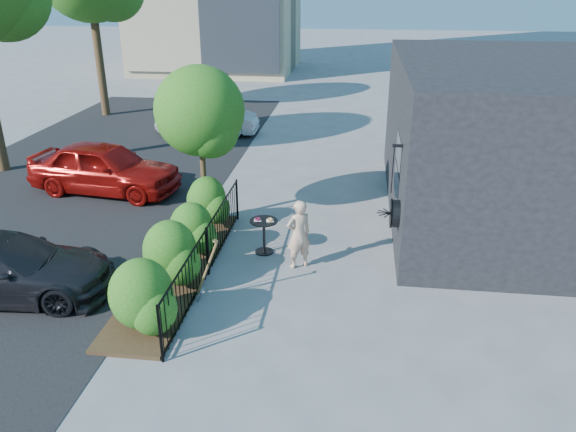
# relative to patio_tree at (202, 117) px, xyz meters

# --- Properties ---
(ground) EXTENTS (120.00, 120.00, 0.00)m
(ground) POSITION_rel_patio_tree_xyz_m (2.24, -2.76, -2.76)
(ground) COLOR gray
(ground) RESTS_ON ground
(shop_building) EXTENTS (6.22, 9.00, 4.00)m
(shop_building) POSITION_rel_patio_tree_xyz_m (7.73, 1.74, -0.76)
(shop_building) COLOR black
(shop_building) RESTS_ON ground
(fence) EXTENTS (0.05, 6.05, 1.10)m
(fence) POSITION_rel_patio_tree_xyz_m (0.74, -2.76, -2.20)
(fence) COLOR black
(fence) RESTS_ON ground
(planting_bed) EXTENTS (1.30, 6.00, 0.08)m
(planting_bed) POSITION_rel_patio_tree_xyz_m (0.04, -2.76, -2.72)
(planting_bed) COLOR #382616
(planting_bed) RESTS_ON ground
(shrubs) EXTENTS (1.10, 5.60, 1.24)m
(shrubs) POSITION_rel_patio_tree_xyz_m (0.14, -2.66, -2.06)
(shrubs) COLOR #1E5814
(shrubs) RESTS_ON ground
(patio_tree) EXTENTS (2.20, 2.20, 3.94)m
(patio_tree) POSITION_rel_patio_tree_xyz_m (0.00, 0.00, 0.00)
(patio_tree) COLOR #3F2B19
(patio_tree) RESTS_ON ground
(street) EXTENTS (9.00, 30.00, 0.01)m
(street) POSITION_rel_patio_tree_xyz_m (-4.76, 0.24, -2.76)
(street) COLOR black
(street) RESTS_ON ground
(cafe_table) EXTENTS (0.64, 0.64, 0.86)m
(cafe_table) POSITION_rel_patio_tree_xyz_m (1.75, -1.58, -2.21)
(cafe_table) COLOR black
(cafe_table) RESTS_ON ground
(woman) EXTENTS (0.68, 0.62, 1.56)m
(woman) POSITION_rel_patio_tree_xyz_m (2.61, -2.16, -1.98)
(woman) COLOR #DCAE8E
(woman) RESTS_ON ground
(shovel) EXTENTS (0.49, 0.18, 1.37)m
(shovel) POSITION_rel_patio_tree_xyz_m (0.98, -3.79, -2.16)
(shovel) COLOR brown
(shovel) RESTS_ON ground
(car_red) EXTENTS (4.61, 2.33, 1.50)m
(car_red) POSITION_rel_patio_tree_xyz_m (-3.52, 1.74, -2.01)
(car_red) COLOR #9A100C
(car_red) RESTS_ON ground
(car_silver) EXTENTS (4.04, 1.55, 1.31)m
(car_silver) POSITION_rel_patio_tree_xyz_m (-2.22, 8.53, -2.11)
(car_silver) COLOR #B8B8BD
(car_silver) RESTS_ON ground
(car_darkgrey) EXTENTS (4.44, 2.14, 1.25)m
(car_darkgrey) POSITION_rel_patio_tree_xyz_m (-3.05, -4.07, -2.14)
(car_darkgrey) COLOR black
(car_darkgrey) RESTS_ON ground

